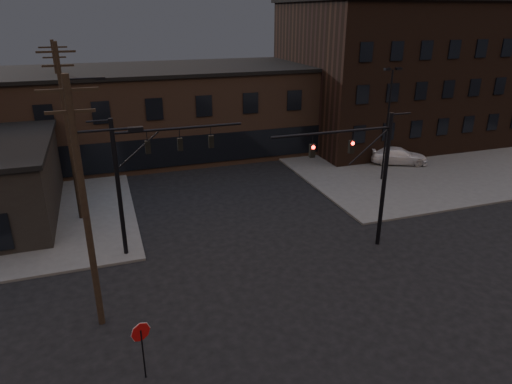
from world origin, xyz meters
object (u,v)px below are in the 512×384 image
stop_sign (141,338)px  car_crossing (198,150)px  traffic_signal_near (368,169)px  parked_car_lot_a (347,149)px  parked_car_lot_b (399,156)px  traffic_signal_far (141,171)px

stop_sign → car_crossing: 28.38m
traffic_signal_near → car_crossing: bearing=104.5°
stop_sign → traffic_signal_near: bearing=25.9°
stop_sign → parked_car_lot_a: (21.43, 22.63, -1.01)m
parked_car_lot_a → parked_car_lot_b: size_ratio=0.80×
traffic_signal_far → car_crossing: size_ratio=1.68×
parked_car_lot_a → parked_car_lot_b: 4.89m
traffic_signal_far → car_crossing: 18.96m
car_crossing → parked_car_lot_a: bearing=-40.6°
traffic_signal_near → stop_sign: bearing=-154.1°
stop_sign → car_crossing: bearing=73.6°
stop_sign → car_crossing: size_ratio=0.52×
traffic_signal_near → traffic_signal_far: 12.57m
car_crossing → stop_sign: bearing=-128.2°
traffic_signal_near → parked_car_lot_b: bearing=47.7°
traffic_signal_far → parked_car_lot_b: size_ratio=1.58×
stop_sign → parked_car_lot_a: size_ratio=0.62×
car_crossing → traffic_signal_near: bearing=-97.3°
traffic_signal_far → stop_sign: traffic_signal_far is taller
traffic_signal_near → traffic_signal_far: bearing=163.8°
traffic_signal_near → car_crossing: traffic_signal_near is taller
parked_car_lot_b → car_crossing: 18.68m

